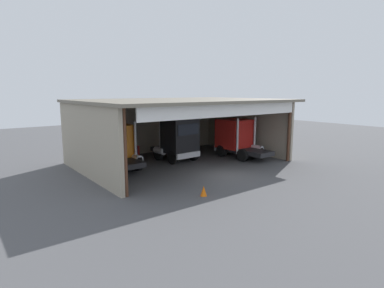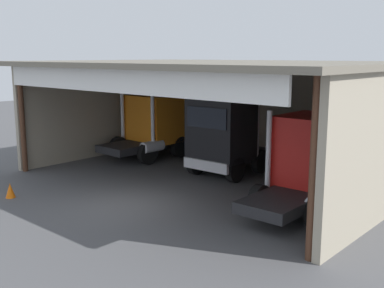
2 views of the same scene
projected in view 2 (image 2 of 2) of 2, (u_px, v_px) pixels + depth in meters
name	position (u px, v px, depth m)	size (l,w,h in m)	color
ground_plane	(125.00, 204.00, 16.78)	(80.00, 80.00, 0.00)	#4C4C4F
workshop_shed	(228.00, 95.00, 20.53)	(15.46, 11.27, 5.01)	#9E937F
truck_orange_center_right_bay	(154.00, 124.00, 24.41)	(2.72, 4.75, 3.49)	orange
truck_black_left_bay	(224.00, 133.00, 20.48)	(2.67, 4.27, 3.64)	black
truck_red_center_left_bay	(312.00, 161.00, 16.00)	(2.55, 5.09, 3.45)	red
oil_drum	(239.00, 148.00, 24.68)	(0.58, 0.58, 0.92)	#B21E19
tool_cart	(228.00, 146.00, 24.92)	(0.90, 0.60, 1.00)	#1E59A5
traffic_cone	(10.00, 190.00, 17.49)	(0.36, 0.36, 0.56)	orange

